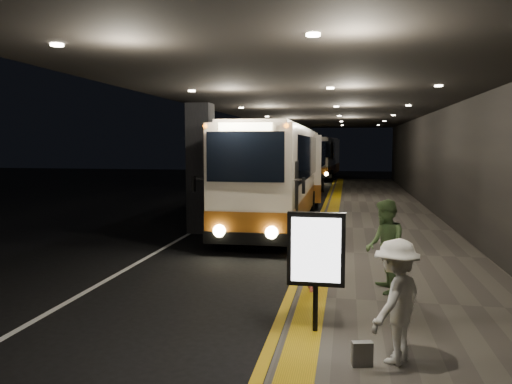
% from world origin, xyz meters
% --- Properties ---
extents(ground, '(90.00, 90.00, 0.00)m').
position_xyz_m(ground, '(0.00, 0.00, 0.00)').
color(ground, black).
extents(lane_line_white, '(0.12, 50.00, 0.01)m').
position_xyz_m(lane_line_white, '(-1.80, 5.00, 0.01)').
color(lane_line_white, silver).
rests_on(lane_line_white, ground).
extents(kerb_stripe_yellow, '(0.18, 50.00, 0.01)m').
position_xyz_m(kerb_stripe_yellow, '(2.35, 5.00, 0.01)').
color(kerb_stripe_yellow, gold).
rests_on(kerb_stripe_yellow, ground).
extents(sidewalk, '(4.50, 50.00, 0.15)m').
position_xyz_m(sidewalk, '(4.75, 5.00, 0.07)').
color(sidewalk, '#514C44').
rests_on(sidewalk, ground).
extents(tactile_strip, '(0.50, 50.00, 0.01)m').
position_xyz_m(tactile_strip, '(2.85, 5.00, 0.16)').
color(tactile_strip, gold).
rests_on(tactile_strip, sidewalk).
extents(terminal_wall, '(0.10, 50.00, 6.00)m').
position_xyz_m(terminal_wall, '(7.00, 5.00, 3.00)').
color(terminal_wall, black).
rests_on(terminal_wall, ground).
extents(support_columns, '(0.80, 24.80, 4.40)m').
position_xyz_m(support_columns, '(-1.50, 4.00, 2.20)').
color(support_columns, black).
rests_on(support_columns, ground).
extents(canopy, '(9.00, 50.00, 0.40)m').
position_xyz_m(canopy, '(2.50, 5.00, 4.60)').
color(canopy, black).
rests_on(canopy, support_columns).
extents(coach_main, '(2.49, 11.58, 3.60)m').
position_xyz_m(coach_main, '(0.79, 6.12, 1.73)').
color(coach_main, beige).
rests_on(coach_main, ground).
extents(coach_second, '(2.91, 11.08, 3.44)m').
position_xyz_m(coach_second, '(0.82, 15.63, 1.65)').
color(coach_second, beige).
rests_on(coach_second, ground).
extents(coach_third, '(3.00, 11.30, 3.51)m').
position_xyz_m(coach_third, '(1.08, 32.89, 1.69)').
color(coach_third, beige).
rests_on(coach_third, ground).
extents(passenger_boarding, '(0.49, 0.63, 1.52)m').
position_xyz_m(passenger_boarding, '(2.80, -2.72, 0.91)').
color(passenger_boarding, '#D4636A').
rests_on(passenger_boarding, sidewalk).
extents(passenger_waiting_green, '(0.64, 0.94, 1.81)m').
position_xyz_m(passenger_waiting_green, '(4.18, -2.58, 1.06)').
color(passenger_waiting_green, '#537541').
rests_on(passenger_waiting_green, sidewalk).
extents(passenger_waiting_white, '(0.97, 1.16, 1.64)m').
position_xyz_m(passenger_waiting_white, '(4.11, -5.77, 0.97)').
color(passenger_waiting_white, silver).
rests_on(passenger_waiting_white, sidewalk).
extents(bag_polka, '(0.28, 0.17, 0.32)m').
position_xyz_m(bag_polka, '(3.68, -6.00, 0.31)').
color(bag_polka, black).
rests_on(bag_polka, sidewalk).
extents(info_sign, '(0.87, 0.12, 1.85)m').
position_xyz_m(info_sign, '(3.00, -4.90, 1.40)').
color(info_sign, black).
rests_on(info_sign, sidewalk).
extents(stanchion_post, '(0.05, 0.05, 1.05)m').
position_xyz_m(stanchion_post, '(2.98, -0.96, 0.68)').
color(stanchion_post, black).
rests_on(stanchion_post, sidewalk).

